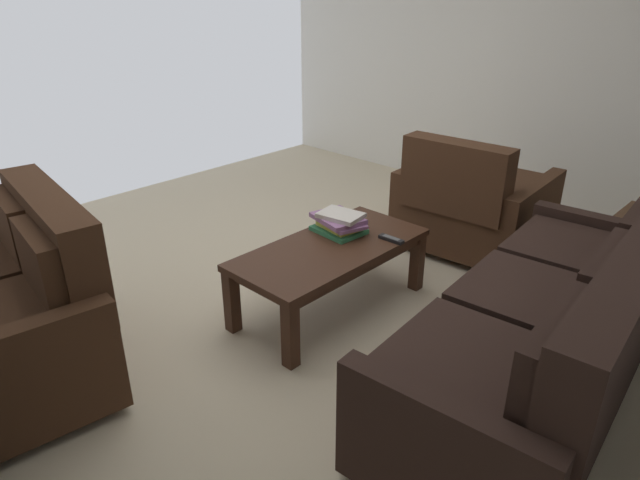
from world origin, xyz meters
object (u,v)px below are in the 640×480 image
Objects in this scene: armchair_side at (472,203)px; book_stack at (340,222)px; loveseat_near at (6,310)px; coffee_table at (331,256)px; tv_remote at (391,239)px; sofa_main at (556,328)px.

armchair_side is 1.18m from book_stack.
loveseat_near reaches higher than coffee_table.
tv_remote is at bearing 2.28° from armchair_side.
armchair_side is (-1.18, -1.10, -0.01)m from sofa_main.
tv_remote is at bearing 145.09° from coffee_table.
book_stack is (-1.73, 0.60, 0.10)m from loveseat_near.
loveseat_near reaches higher than sofa_main.
sofa_main is at bearing 81.48° from tv_remote.
armchair_side is at bearing -177.72° from tv_remote.
book_stack reaches higher than coffee_table.
coffee_table is 0.37m from tv_remote.
loveseat_near is 1.70m from coffee_table.
coffee_table is (-1.54, 0.70, -0.03)m from loveseat_near.
armchair_side is at bearing 166.83° from book_stack.
sofa_main is at bearing 43.05° from armchair_side.
loveseat_near is 1.84m from book_stack.
coffee_table is 7.45× the size of tv_remote.
sofa_main is 2.17× the size of armchair_side.
book_stack is at bearing 160.73° from loveseat_near.
armchair_side is 2.74× the size of book_stack.
armchair_side is (-1.32, 0.17, 0.01)m from coffee_table.
sofa_main is 1.38m from book_stack.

